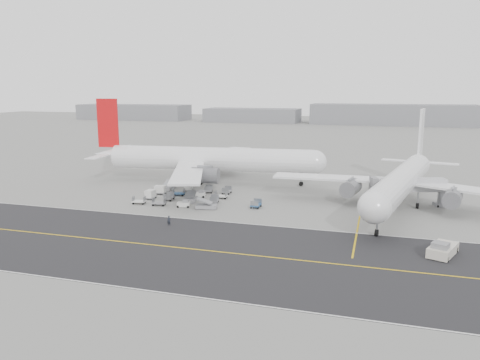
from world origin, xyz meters
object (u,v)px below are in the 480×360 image
(pushback_tug, at_px, (442,250))
(ground_crew_a, at_px, (169,221))
(airliner_a, at_px, (206,159))
(jet_bridge, at_px, (409,186))
(airliner_b, at_px, (402,181))

(pushback_tug, bearing_deg, ground_crew_a, -161.39)
(airliner_a, height_order, pushback_tug, airliner_a)
(pushback_tug, bearing_deg, airliner_a, 163.54)
(jet_bridge, relative_size, ground_crew_a, 8.87)
(airliner_b, relative_size, ground_crew_a, 30.21)
(jet_bridge, bearing_deg, pushback_tug, -99.23)
(ground_crew_a, bearing_deg, airliner_a, 102.78)
(airliner_a, bearing_deg, ground_crew_a, -174.29)
(jet_bridge, bearing_deg, airliner_b, -156.95)
(airliner_a, xyz_separation_m, jet_bridge, (50.52, -11.83, -2.00))
(airliner_b, distance_m, ground_crew_a, 49.21)
(airliner_b, xyz_separation_m, pushback_tug, (4.93, -29.31, -4.70))
(pushback_tug, height_order, jet_bridge, jet_bridge)
(airliner_a, relative_size, airliner_b, 1.13)
(airliner_a, bearing_deg, pushback_tug, -133.75)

